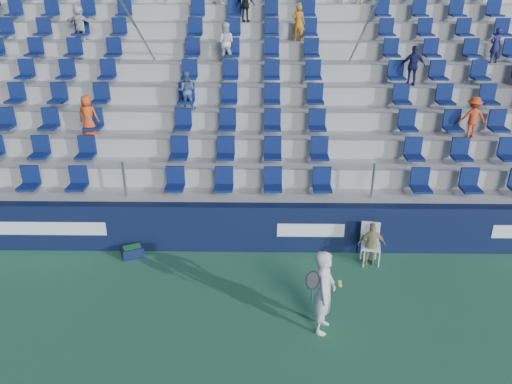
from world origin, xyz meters
TOP-DOWN VIEW (x-y plane):
  - ground at (0.00, 0.00)m, footprint 70.00×70.00m
  - sponsor_wall at (0.00, 3.15)m, footprint 24.00×0.32m
  - grandstand at (-0.01, 8.24)m, footprint 24.00×8.17m
  - tennis_player at (1.50, 0.20)m, footprint 0.69×0.70m
  - line_judge_chair at (2.86, 2.65)m, footprint 0.50×0.51m
  - line_judge at (2.86, 2.50)m, footprint 0.64×0.29m
  - ball_bin at (-2.75, 2.75)m, footprint 0.58×0.50m

SIDE VIEW (x-z plane):
  - ground at x=0.00m, z-range 0.00..0.00m
  - ball_bin at x=-2.75m, z-range 0.01..0.29m
  - line_judge at x=2.86m, z-range 0.00..1.08m
  - line_judge_chair at x=2.86m, z-range 0.07..1.05m
  - sponsor_wall at x=0.00m, z-range 0.00..1.20m
  - tennis_player at x=1.50m, z-range 0.00..1.71m
  - grandstand at x=-0.01m, z-range -1.18..5.45m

